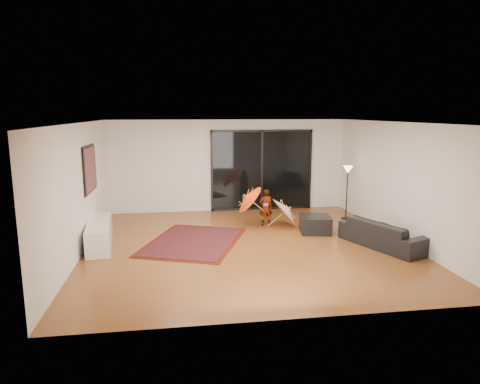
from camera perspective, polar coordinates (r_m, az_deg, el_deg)
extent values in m
plane|color=#945528|center=(9.59, 1.00, -7.10)|extent=(7.00, 7.00, 0.00)
plane|color=white|center=(9.14, 1.06, 9.25)|extent=(7.00, 7.00, 0.00)
plane|color=silver|center=(12.70, -1.55, 3.53)|extent=(7.00, 0.00, 7.00)
plane|color=silver|center=(5.92, 6.58, -4.84)|extent=(7.00, 0.00, 7.00)
plane|color=silver|center=(9.37, -20.61, 0.29)|extent=(0.00, 7.00, 7.00)
plane|color=silver|center=(10.42, 20.38, 1.30)|extent=(0.00, 7.00, 7.00)
cube|color=black|center=(12.85, 2.91, 2.93)|extent=(3.00, 0.04, 2.40)
cube|color=black|center=(12.72, 2.97, 8.15)|extent=(3.06, 0.06, 0.06)
cube|color=black|center=(13.03, 2.88, -2.18)|extent=(3.06, 0.06, 0.06)
cube|color=black|center=(12.83, 2.92, 2.92)|extent=(0.06, 0.06, 2.40)
cube|color=black|center=(10.29, -19.43, 2.93)|extent=(0.02, 1.28, 1.08)
cube|color=#20513E|center=(10.28, -19.32, 2.93)|extent=(0.03, 1.18, 0.98)
cube|color=white|center=(10.01, -18.24, -5.29)|extent=(0.70, 1.98, 0.54)
cube|color=#424244|center=(9.38, -18.91, -7.09)|extent=(0.29, 0.29, 0.32)
cube|color=#501206|center=(9.88, -6.20, -6.60)|extent=(2.72, 3.16, 0.01)
cube|color=maroon|center=(9.87, -6.20, -6.56)|extent=(2.52, 2.96, 0.02)
imported|color=black|center=(9.94, 18.62, -5.26)|extent=(1.50, 2.17, 0.59)
cube|color=black|center=(10.68, 10.00, -4.25)|extent=(0.83, 0.83, 0.41)
cylinder|color=black|center=(12.27, 13.91, -3.38)|extent=(0.25, 0.25, 0.03)
cylinder|color=black|center=(12.13, 14.05, -0.34)|extent=(0.03, 0.03, 1.36)
cone|color=#FFD899|center=(12.02, 14.20, 2.92)|extent=(0.25, 0.25, 0.20)
imported|color=#999999|center=(11.11, 3.44, -2.07)|extent=(0.35, 0.24, 0.96)
cone|color=#FA350D|center=(10.91, 0.68, -0.92)|extent=(0.67, 0.83, 0.74)
cylinder|color=tan|center=(10.98, 0.67, -2.63)|extent=(0.40, 0.02, 0.34)
cylinder|color=tan|center=(10.89, 0.68, -0.38)|extent=(0.05, 0.02, 0.05)
cone|color=white|center=(11.10, 6.63, -2.01)|extent=(0.73, 0.93, 0.84)
cylinder|color=tan|center=(11.18, 6.59, -3.86)|extent=(0.44, 0.02, 0.36)
cylinder|color=tan|center=(11.07, 6.65, -1.43)|extent=(0.05, 0.02, 0.05)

